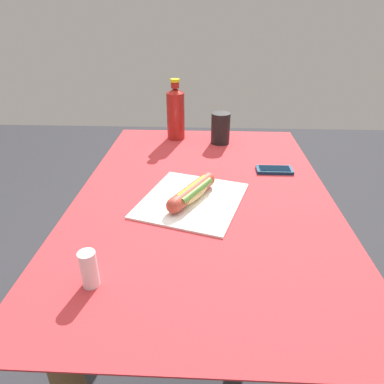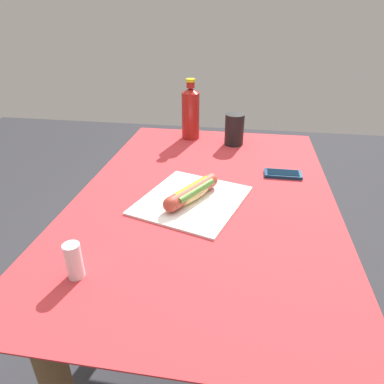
# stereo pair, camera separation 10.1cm
# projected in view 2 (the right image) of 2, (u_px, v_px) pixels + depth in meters

# --- Properties ---
(ground_plane) EXTENTS (6.00, 6.00, 0.00)m
(ground_plane) POSITION_uv_depth(u_px,v_px,m) (202.00, 352.00, 1.42)
(ground_plane) COLOR #2D2D33
(ground_plane) RESTS_ON ground
(dining_table) EXTENTS (1.22, 0.78, 0.74)m
(dining_table) POSITION_uv_depth(u_px,v_px,m) (205.00, 230.00, 1.14)
(dining_table) COLOR brown
(dining_table) RESTS_ON ground
(paper_wrapper) EXTENTS (0.38, 0.36, 0.01)m
(paper_wrapper) POSITION_uv_depth(u_px,v_px,m) (192.00, 200.00, 1.03)
(paper_wrapper) COLOR white
(paper_wrapper) RESTS_ON dining_table
(hot_dog) EXTENTS (0.21, 0.14, 0.05)m
(hot_dog) POSITION_uv_depth(u_px,v_px,m) (192.00, 192.00, 1.01)
(hot_dog) COLOR #DBB26B
(hot_dog) RESTS_ON paper_wrapper
(cell_phone) EXTENTS (0.06, 0.13, 0.01)m
(cell_phone) POSITION_uv_depth(u_px,v_px,m) (283.00, 174.00, 1.18)
(cell_phone) COLOR #0A2D4C
(cell_phone) RESTS_ON dining_table
(soda_bottle) EXTENTS (0.08, 0.08, 0.25)m
(soda_bottle) POSITION_uv_depth(u_px,v_px,m) (191.00, 113.00, 1.47)
(soda_bottle) COLOR maroon
(soda_bottle) RESTS_ON dining_table
(drinking_cup) EXTENTS (0.08, 0.08, 0.13)m
(drinking_cup) POSITION_uv_depth(u_px,v_px,m) (234.00, 130.00, 1.42)
(drinking_cup) COLOR black
(drinking_cup) RESTS_ON dining_table
(salt_shaker) EXTENTS (0.04, 0.04, 0.08)m
(salt_shaker) POSITION_uv_depth(u_px,v_px,m) (74.00, 261.00, 0.72)
(salt_shaker) COLOR silver
(salt_shaker) RESTS_ON dining_table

